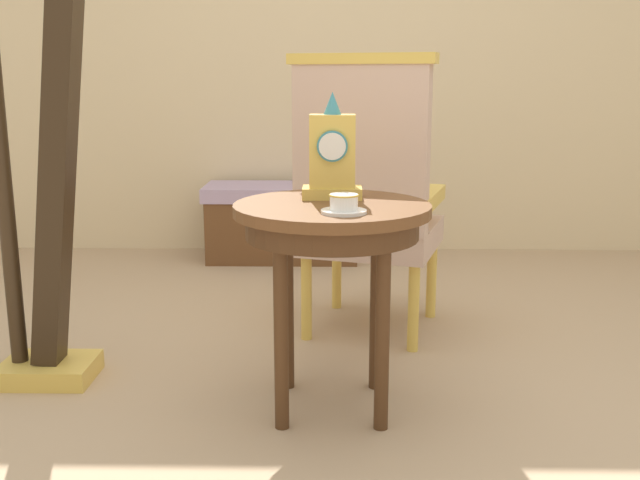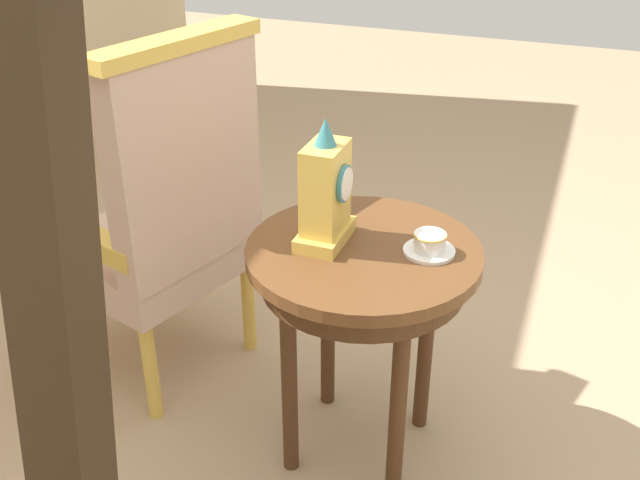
% 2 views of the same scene
% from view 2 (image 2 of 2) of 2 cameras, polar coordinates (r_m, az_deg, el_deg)
% --- Properties ---
extents(ground_plane, '(10.00, 10.00, 0.00)m').
position_cam_2_polar(ground_plane, '(2.35, 1.90, -14.83)').
color(ground_plane, tan).
extents(side_table, '(0.61, 0.61, 0.67)m').
position_cam_2_polar(side_table, '(1.98, 3.25, -2.82)').
color(side_table, brown).
rests_on(side_table, ground).
extents(teacup_left, '(0.13, 0.13, 0.06)m').
position_cam_2_polar(teacup_left, '(1.92, 8.28, -0.32)').
color(teacup_left, white).
rests_on(teacup_left, side_table).
extents(mantel_clock, '(0.19, 0.11, 0.34)m').
position_cam_2_polar(mantel_clock, '(1.90, 0.42, 3.48)').
color(mantel_clock, gold).
rests_on(mantel_clock, side_table).
extents(armchair, '(0.67, 0.66, 1.14)m').
position_cam_2_polar(armchair, '(2.34, -11.63, 2.20)').
color(armchair, '#CCA893').
rests_on(armchair, ground).
extents(harp, '(0.40, 0.24, 1.87)m').
position_cam_2_polar(harp, '(1.28, -19.91, -15.86)').
color(harp, gold).
rests_on(harp, ground).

